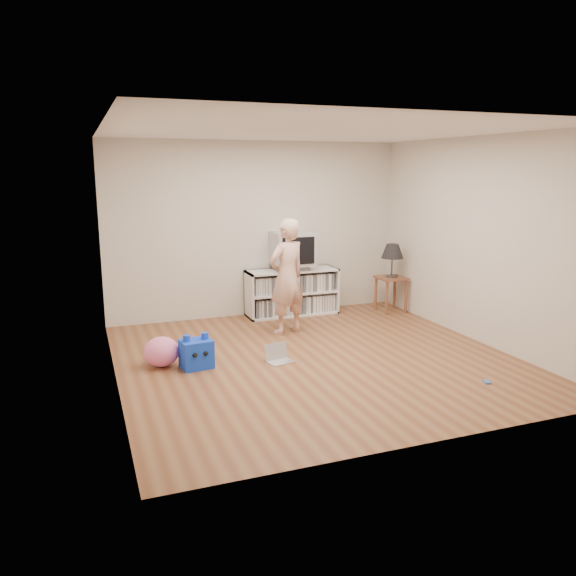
% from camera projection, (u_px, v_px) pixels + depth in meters
% --- Properties ---
extents(ground, '(4.50, 4.50, 0.00)m').
position_uv_depth(ground, '(315.00, 358.00, 6.62)').
color(ground, brown).
rests_on(ground, ground).
extents(walls, '(4.52, 4.52, 2.60)m').
position_uv_depth(walls, '(317.00, 249.00, 6.35)').
color(walls, beige).
rests_on(walls, ground).
extents(ceiling, '(4.50, 4.50, 0.01)m').
position_uv_depth(ceiling, '(318.00, 130.00, 6.08)').
color(ceiling, white).
rests_on(ceiling, walls).
extents(media_unit, '(1.40, 0.45, 0.70)m').
position_uv_depth(media_unit, '(292.00, 292.00, 8.58)').
color(media_unit, white).
rests_on(media_unit, ground).
extents(dvd_deck, '(0.45, 0.35, 0.07)m').
position_uv_depth(dvd_deck, '(292.00, 267.00, 8.48)').
color(dvd_deck, gray).
rests_on(dvd_deck, media_unit).
extents(crt_tv, '(0.60, 0.53, 0.50)m').
position_uv_depth(crt_tv, '(292.00, 249.00, 8.42)').
color(crt_tv, '#A9A9AE').
rests_on(crt_tv, dvd_deck).
extents(side_table, '(0.42, 0.42, 0.55)m').
position_uv_depth(side_table, '(391.00, 285.00, 8.73)').
color(side_table, brown).
rests_on(side_table, ground).
extents(table_lamp, '(0.34, 0.34, 0.52)m').
position_uv_depth(table_lamp, '(392.00, 252.00, 8.62)').
color(table_lamp, '#333333').
rests_on(table_lamp, side_table).
extents(person, '(0.66, 0.54, 1.56)m').
position_uv_depth(person, '(287.00, 277.00, 7.51)').
color(person, beige).
rests_on(person, ground).
extents(laptop, '(0.34, 0.30, 0.20)m').
position_uv_depth(laptop, '(278.00, 356.00, 6.52)').
color(laptop, silver).
rests_on(laptop, ground).
extents(playing_cards, '(0.09, 0.11, 0.02)m').
position_uv_depth(playing_cards, '(487.00, 382.00, 5.86)').
color(playing_cards, '#4365B5').
rests_on(playing_cards, ground).
extents(plush_blue, '(0.37, 0.33, 0.39)m').
position_uv_depth(plush_blue, '(196.00, 353.00, 6.28)').
color(plush_blue, blue).
rests_on(plush_blue, ground).
extents(plush_pink, '(0.53, 0.53, 0.34)m').
position_uv_depth(plush_pink, '(161.00, 352.00, 6.33)').
color(plush_pink, pink).
rests_on(plush_pink, ground).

